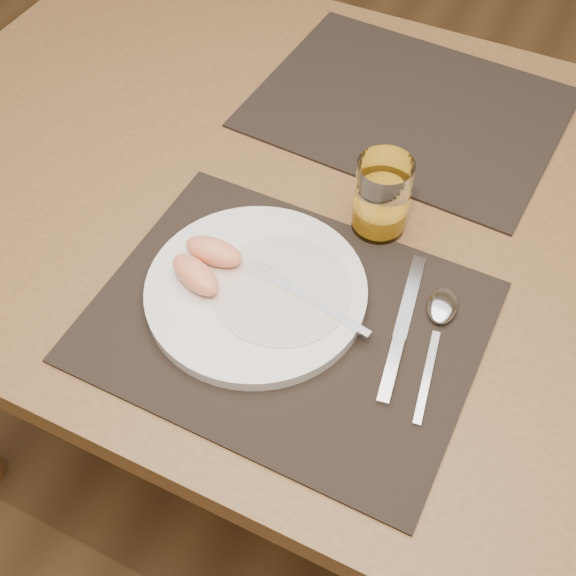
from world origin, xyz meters
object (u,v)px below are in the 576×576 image
Objects in this scene: placemat_near at (286,321)px; placemat_far at (408,108)px; fork at (297,292)px; knife at (399,338)px; table at (348,242)px; plate at (256,291)px; juice_glass at (381,199)px; spoon at (440,316)px.

placemat_near is 0.44m from placemat_far.
knife is at bearing 0.93° from fork.
placemat_near is at bearing -89.04° from fork.
fork is (0.01, -0.19, 0.11)m from table.
juice_glass is at bearing 62.23° from plate.
knife is 2.05× the size of juice_glass.
table is at bearing 91.86° from placemat_near.
knife is at bearing 14.30° from placemat_near.
plate is at bearing 159.78° from placemat_near.
fork is at bearing -88.00° from table.
placemat_near is 2.58× the size of fork.
table is 0.23m from plate.
plate is at bearing -175.23° from knife.
placemat_far is at bearing 90.92° from fork.
spoon is at bearing 17.26° from fork.
fork is at bearing -104.75° from juice_glass.
table is 0.25m from knife.
placemat_far is at bearing 108.69° from knife.
placemat_near is at bearing -20.22° from plate.
placemat_near is 2.34× the size of spoon.
table is 0.24m from placemat_near.
table is 8.02× the size of fork.
spoon is (0.21, 0.06, -0.00)m from plate.
table is 7.29× the size of spoon.
juice_glass is at bearing -78.91° from placemat_far.
table is 0.15m from juice_glass.
juice_glass is at bearing -30.47° from table.
fork is at bearing -179.07° from knife.
spoon is at bearing 26.66° from placemat_near.
plate is (-0.04, -0.42, 0.01)m from placemat_far.
juice_glass reaches higher than placemat_far.
plate is 0.20m from juice_glass.
juice_glass reaches higher than fork.
placemat_near is 0.04m from fork.
knife is at bearing -60.65° from juice_glass.
placemat_far is 0.41m from fork.
plate is 0.18m from knife.
placemat_near is (0.01, -0.22, 0.09)m from table.
spoon is (0.16, 0.05, -0.01)m from fork.
placemat_near is 0.18m from spoon.
placemat_far is 0.43m from knife.
knife is (0.13, 0.00, -0.02)m from fork.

